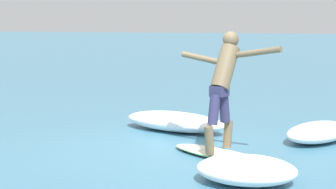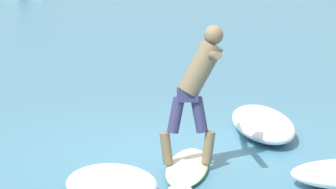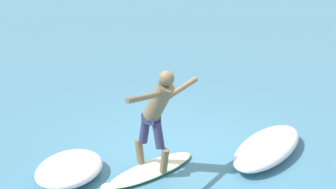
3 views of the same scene
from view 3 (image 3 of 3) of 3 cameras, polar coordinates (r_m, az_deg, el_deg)
ground_plane at (r=8.74m, az=1.01°, el=-6.97°), size 200.00×200.00×0.00m
surfboard at (r=8.06m, az=-2.16°, el=-9.16°), size 1.24×1.89×0.23m
surfer at (r=7.51m, az=-1.29°, el=-2.02°), size 0.91×1.67×1.78m
wave_foam_at_tail at (r=8.02m, az=-11.93°, el=-8.83°), size 1.08×1.31×0.33m
wave_foam_at_nose at (r=8.70m, az=12.05°, el=-6.31°), size 1.29×2.22×0.35m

